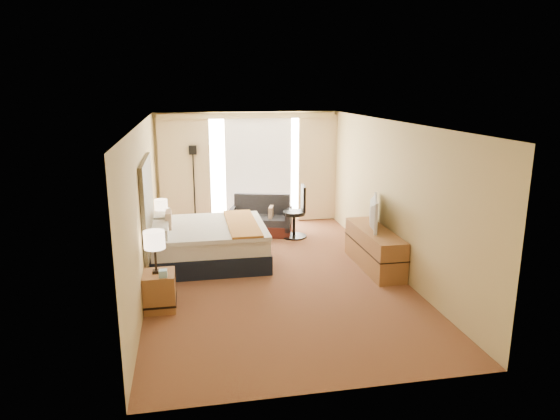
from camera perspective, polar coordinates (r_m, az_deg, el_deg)
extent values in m
cube|color=maroon|center=(8.73, -0.74, -7.31)|extent=(4.20, 7.00, 0.02)
cube|color=silver|center=(8.16, -0.80, 9.97)|extent=(4.20, 7.00, 0.02)
cube|color=#CBB77C|center=(11.75, -3.73, 4.80)|extent=(4.20, 0.02, 2.60)
cube|color=#CBB77C|center=(5.09, 6.14, -7.70)|extent=(4.20, 0.02, 2.60)
cube|color=#CBB77C|center=(8.26, -15.27, 0.39)|extent=(0.02, 7.00, 2.60)
cube|color=#CBB77C|center=(8.94, 12.61, 1.57)|extent=(0.02, 7.00, 2.60)
cube|color=black|center=(8.46, -14.89, 0.58)|extent=(0.06, 1.85, 1.50)
cube|color=#9C5C38|center=(7.56, -13.59, -8.96)|extent=(0.45, 0.52, 0.55)
cube|color=#9C5C38|center=(9.91, -12.96, -3.37)|extent=(0.45, 0.52, 0.55)
cube|color=#9C5C38|center=(9.09, 10.72, -4.34)|extent=(0.50, 1.80, 0.70)
cube|color=white|center=(11.75, -2.50, 4.91)|extent=(2.30, 0.02, 2.30)
cube|color=beige|center=(11.55, -10.83, 4.27)|extent=(1.15, 0.09, 2.50)
cube|color=beige|center=(11.95, 4.24, 4.80)|extent=(0.90, 0.09, 2.50)
cube|color=silver|center=(11.72, -2.47, 4.64)|extent=(1.55, 0.04, 2.50)
cube|color=#CBB77C|center=(11.46, -3.73, 10.71)|extent=(4.00, 0.16, 0.12)
cube|color=black|center=(9.37, -8.02, -4.84)|extent=(2.05, 1.85, 0.34)
cube|color=white|center=(9.27, -8.08, -2.98)|extent=(2.00, 1.80, 0.29)
cube|color=white|center=(9.22, -7.63, -1.95)|extent=(1.87, 1.87, 0.07)
cube|color=#B16C28|center=(9.25, -4.39, -1.50)|extent=(0.54, 1.87, 0.04)
cube|color=white|center=(8.76, -13.55, -2.25)|extent=(0.27, 0.76, 0.18)
cube|color=white|center=(9.63, -13.32, -0.78)|extent=(0.27, 0.76, 0.18)
cube|color=beige|center=(9.18, -12.59, -1.20)|extent=(0.10, 0.41, 0.35)
cube|color=#4E1D16|center=(11.01, -2.25, -2.11)|extent=(1.49, 1.07, 0.24)
cube|color=#2F2F34|center=(10.91, -2.29, -1.19)|extent=(1.36, 0.90, 0.15)
cube|color=#2F2F34|center=(11.17, -2.07, 0.54)|extent=(1.23, 0.48, 0.53)
cube|color=#2F2F34|center=(11.05, -5.46, -0.89)|extent=(0.30, 0.72, 0.43)
cube|color=#2F2F34|center=(10.88, 0.99, -1.07)|extent=(0.30, 0.72, 0.43)
cube|color=beige|center=(10.84, -1.05, -0.40)|extent=(0.17, 0.34, 0.31)
cube|color=black|center=(11.75, -9.60, -1.80)|extent=(0.24, 0.24, 0.03)
cylinder|color=black|center=(11.55, -9.77, 2.27)|extent=(0.03, 0.03, 1.68)
cube|color=black|center=(11.40, -9.96, 6.79)|extent=(0.17, 0.17, 0.19)
cylinder|color=black|center=(10.80, 1.60, -3.01)|extent=(0.55, 0.55, 0.03)
cylinder|color=black|center=(10.72, 1.61, -1.64)|extent=(0.07, 0.07, 0.49)
cylinder|color=black|center=(10.66, 1.61, -0.33)|extent=(0.48, 0.48, 0.08)
cube|color=black|center=(10.60, 2.68, 1.35)|extent=(0.10, 0.44, 0.55)
cube|color=black|center=(7.46, -13.95, -6.85)|extent=(0.11, 0.11, 0.04)
cylinder|color=black|center=(7.39, -14.05, -5.34)|extent=(0.03, 0.03, 0.37)
cylinder|color=#FFDFBF|center=(7.30, -14.17, -3.33)|extent=(0.30, 0.30, 0.26)
cube|color=black|center=(9.89, -13.32, -1.65)|extent=(0.09, 0.09, 0.04)
cylinder|color=black|center=(9.85, -13.38, -0.69)|extent=(0.03, 0.03, 0.31)
cylinder|color=#FFDFBF|center=(9.80, -13.45, 0.58)|extent=(0.25, 0.25, 0.21)
cube|color=#9CD3F1|center=(7.28, -13.22, -7.07)|extent=(0.11, 0.11, 0.10)
cube|color=black|center=(9.96, -12.56, -1.43)|extent=(0.20, 0.18, 0.06)
imported|color=black|center=(9.04, 10.24, -0.28)|extent=(0.45, 0.95, 0.56)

